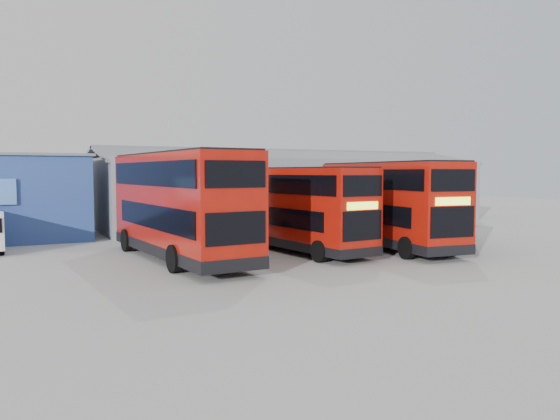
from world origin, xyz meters
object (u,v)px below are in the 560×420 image
object	(u,v)px
maintenance_shed	(289,190)
double_decker_right	(387,205)
double_decker_centre	(297,209)
double_decker_left	(179,207)
single_decker_blue	(408,215)

from	to	relation	value
maintenance_shed	double_decker_right	size ratio (longest dim) A/B	2.76
double_decker_centre	double_decker_right	world-z (taller)	double_decker_right
maintenance_shed	double_decker_right	bearing A→B (deg)	-98.74
maintenance_shed	double_decker_left	bearing A→B (deg)	-132.69
maintenance_shed	double_decker_left	xyz separation A→B (m)	(-13.52, -14.66, -0.14)
double_decker_right	single_decker_blue	bearing A→B (deg)	43.25
double_decker_centre	single_decker_blue	bearing A→B (deg)	6.38
maintenance_shed	single_decker_blue	size ratio (longest dim) A/B	2.89
double_decker_left	single_decker_blue	bearing A→B (deg)	-176.51
double_decker_right	single_decker_blue	world-z (taller)	double_decker_right
maintenance_shed	double_decker_left	distance (m)	19.94
double_decker_left	double_decker_right	bearing A→B (deg)	170.79
double_decker_right	single_decker_blue	size ratio (longest dim) A/B	1.05
double_decker_centre	single_decker_blue	xyz separation A→B (m)	(8.88, 1.83, -0.75)
double_decker_left	double_decker_centre	size ratio (longest dim) A/B	1.15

